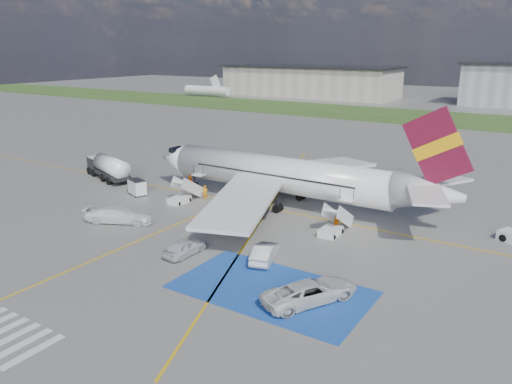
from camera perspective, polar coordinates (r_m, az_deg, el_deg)
ground at (r=44.99m, az=-6.57°, el=-5.87°), size 400.00×400.00×0.00m
grass_strip at (r=130.89m, az=20.94°, el=7.81°), size 400.00×30.00×0.01m
taxiway_line_main at (r=54.18m, az=1.46°, el=-1.87°), size 120.00×0.20×0.01m
taxiway_line_cross at (r=42.14m, az=-20.71°, el=-8.45°), size 0.20×60.00×0.01m
taxiway_line_diag at (r=54.18m, az=1.46°, el=-1.87°), size 20.71×56.45×0.01m
staging_box at (r=36.73m, az=1.78°, el=-11.08°), size 14.00×8.00×0.01m
terminal_west at (r=181.85m, az=6.17°, el=12.44°), size 60.00×22.00×10.00m
airliner at (r=54.18m, az=3.95°, el=1.82°), size 36.81×32.95×11.92m
airstairs_fwd at (r=56.87m, az=-8.48°, el=-0.52°), size 1.90×5.20×3.60m
airstairs_aft at (r=47.29m, az=8.73°, el=-4.03°), size 1.90×5.20×3.60m
fuel_tanker at (r=68.62m, az=-16.50°, el=2.51°), size 9.57×5.41×3.18m
gpu_cart at (r=60.42m, az=-13.42°, el=0.44°), size 2.60×2.10×1.89m
car_silver_a at (r=42.52m, az=-8.14°, el=-6.25°), size 1.77×4.21×1.42m
car_silver_b at (r=41.01m, az=1.01°, el=-6.91°), size 2.88×4.73×1.47m
van_white_a at (r=34.91m, az=6.25°, el=-10.88°), size 4.70×5.89×2.01m
van_white_b at (r=51.41m, az=-15.39°, el=-2.30°), size 5.60×4.11×2.04m
crew_fwd at (r=57.19m, az=-5.85°, el=-0.08°), size 0.74×0.65×1.71m
crew_nose at (r=60.89m, az=-7.56°, el=1.00°), size 0.88×1.06×1.97m
crew_aft at (r=47.80m, az=9.16°, el=-3.52°), size 0.47×1.02×1.71m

